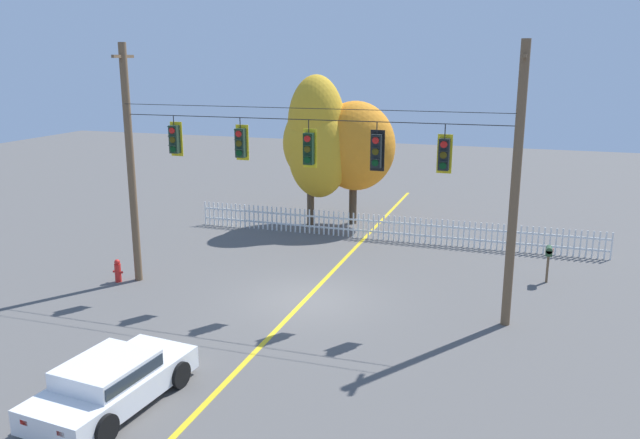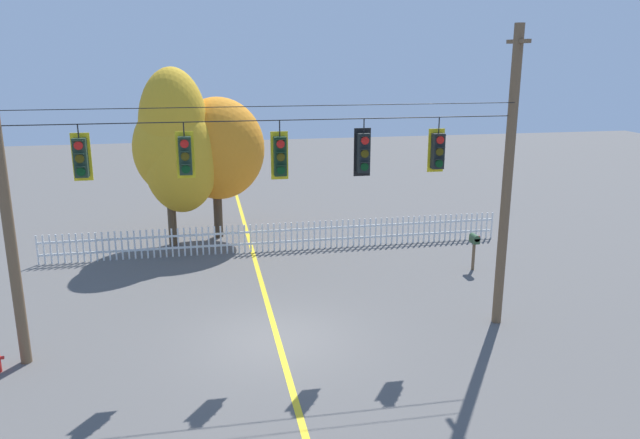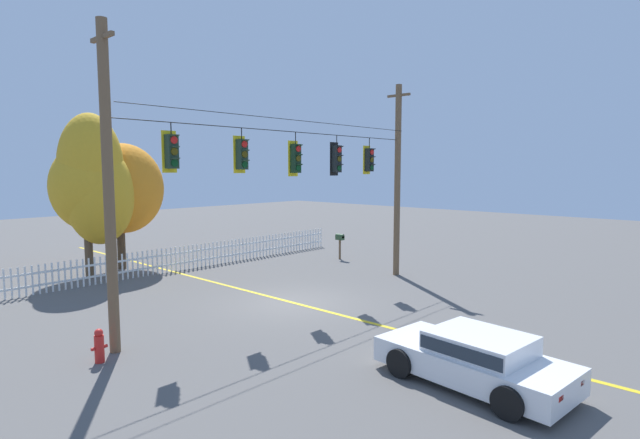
% 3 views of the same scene
% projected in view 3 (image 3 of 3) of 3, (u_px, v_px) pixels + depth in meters
% --- Properties ---
extents(ground, '(80.00, 80.00, 0.00)m').
position_uv_depth(ground, '(293.00, 303.00, 17.05)').
color(ground, '#565451').
extents(lane_centerline_stripe, '(0.16, 36.00, 0.01)m').
position_uv_depth(lane_centerline_stripe, '(293.00, 303.00, 17.05)').
color(lane_centerline_stripe, gold).
rests_on(lane_centerline_stripe, ground).
extents(signal_support_span, '(12.77, 1.10, 8.13)m').
position_uv_depth(signal_support_span, '(293.00, 182.00, 16.63)').
color(signal_support_span, brown).
rests_on(signal_support_span, ground).
extents(traffic_signal_northbound_secondary, '(0.43, 0.38, 1.34)m').
position_uv_depth(traffic_signal_northbound_secondary, '(171.00, 151.00, 13.25)').
color(traffic_signal_northbound_secondary, black).
extents(traffic_signal_northbound_primary, '(0.43, 0.38, 1.36)m').
position_uv_depth(traffic_signal_northbound_primary, '(242.00, 154.00, 14.99)').
color(traffic_signal_northbound_primary, black).
extents(traffic_signal_eastbound_side, '(0.43, 0.38, 1.48)m').
position_uv_depth(traffic_signal_eastbound_side, '(295.00, 158.00, 16.66)').
color(traffic_signal_eastbound_side, black).
extents(traffic_signal_southbound_primary, '(0.43, 0.38, 1.47)m').
position_uv_depth(traffic_signal_southbound_primary, '(336.00, 159.00, 18.21)').
color(traffic_signal_southbound_primary, black).
extents(traffic_signal_westbound_side, '(0.43, 0.38, 1.43)m').
position_uv_depth(traffic_signal_westbound_side, '(369.00, 160.00, 19.66)').
color(traffic_signal_westbound_side, black).
extents(white_picket_fence, '(17.65, 0.06, 1.10)m').
position_uv_depth(white_picket_fence, '(193.00, 256.00, 23.00)').
color(white_picket_fence, white).
rests_on(white_picket_fence, ground).
extents(autumn_maple_near_fence, '(3.29, 3.21, 6.93)m').
position_uv_depth(autumn_maple_near_fence, '(93.00, 183.00, 20.98)').
color(autumn_maple_near_fence, brown).
rests_on(autumn_maple_near_fence, ground).
extents(autumn_maple_mid, '(3.70, 3.15, 5.76)m').
position_uv_depth(autumn_maple_mid, '(123.00, 188.00, 22.55)').
color(autumn_maple_mid, '#473828').
rests_on(autumn_maple_mid, ground).
extents(parked_car, '(2.26, 4.22, 1.15)m').
position_uv_depth(parked_car, '(475.00, 357.00, 10.51)').
color(parked_car, white).
rests_on(parked_car, ground).
extents(fire_hydrant, '(0.38, 0.22, 0.82)m').
position_uv_depth(fire_hydrant, '(99.00, 346.00, 11.75)').
color(fire_hydrant, red).
rests_on(fire_hydrant, ground).
extents(roadside_mailbox, '(0.25, 0.44, 1.31)m').
position_uv_depth(roadside_mailbox, '(340.00, 239.00, 25.26)').
color(roadside_mailbox, brown).
rests_on(roadside_mailbox, ground).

